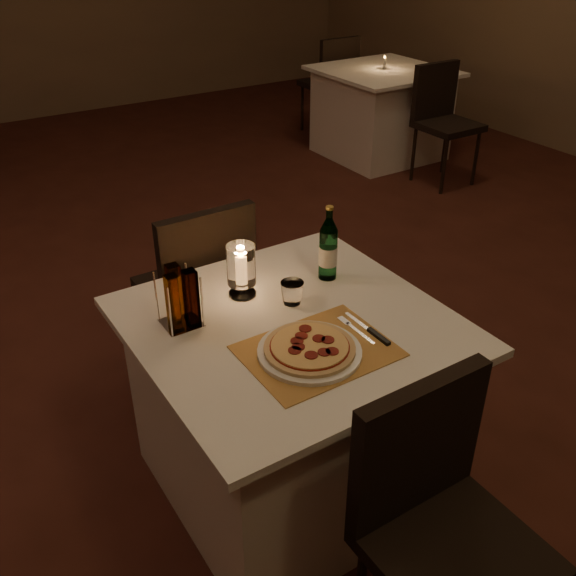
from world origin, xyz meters
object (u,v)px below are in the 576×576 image
pizza (310,347)px  neighbor_table_right (381,113)px  tumbler (292,293)px  hurricane_candle (241,267)px  water_bottle (328,250)px  chair_far (200,280)px  plate (310,352)px  main_table (291,407)px  chair_near (438,509)px

pizza → neighbor_table_right: bearing=46.9°
pizza → tumbler: (0.12, 0.28, 0.01)m
tumbler → hurricane_candle: bearing=130.8°
hurricane_candle → neighbor_table_right: 3.78m
pizza → water_bottle: size_ratio=0.99×
tumbler → chair_far: bearing=96.3°
plate → hurricane_candle: hurricane_candle is taller
water_bottle → neighbor_table_right: water_bottle is taller
main_table → chair_far: size_ratio=1.11×
hurricane_candle → neighbor_table_right: bearing=42.5°
chair_far → main_table: bearing=-90.0°
chair_far → water_bottle: 0.67m
water_bottle → hurricane_candle: (-0.32, 0.06, -0.00)m
main_table → chair_near: bearing=-90.0°
main_table → hurricane_candle: 0.54m
tumbler → neighbor_table_right: tumbler is taller
plate → tumbler: size_ratio=4.00×
pizza → hurricane_candle: bearing=90.3°
pizza → tumbler: 0.30m
chair_near → neighbor_table_right: size_ratio=0.90×
plate → water_bottle: size_ratio=1.13×
chair_far → plate: (-0.05, -0.89, 0.20)m
pizza → tumbler: tumbler is taller
plate → hurricane_candle: 0.43m
main_table → hurricane_candle: (-0.05, 0.24, 0.48)m
plate → neighbor_table_right: bearing=46.9°
tumbler → pizza: bearing=-112.8°
chair_far → hurricane_candle: hurricane_candle is taller
pizza → water_bottle: bearing=48.0°
tumbler → water_bottle: bearing=20.9°
neighbor_table_right → tumbler: bearing=-134.7°
plate → tumbler: bearing=67.2°
main_table → water_bottle: (0.27, 0.18, 0.48)m
plate → pizza: pizza is taller
chair_far → pizza: (-0.05, -0.89, 0.22)m
tumbler → hurricane_candle: size_ratio=0.41×
tumbler → water_bottle: water_bottle is taller
main_table → chair_far: (-0.00, 0.71, 0.18)m
chair_near → neighbor_table_right: bearing=52.1°
chair_far → plate: bearing=-93.2°
pizza → water_bottle: (0.32, 0.36, 0.09)m
water_bottle → tumbler: bearing=-159.1°
chair_far → water_bottle: bearing=-63.1°
tumbler → main_table: bearing=-124.2°
water_bottle → hurricane_candle: 0.33m
chair_far → plate: chair_far is taller
chair_near → hurricane_candle: size_ratio=4.67×
main_table → hurricane_candle: size_ratio=5.19×
main_table → plate: (-0.05, -0.18, 0.38)m
plate → tumbler: (0.12, 0.28, 0.03)m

